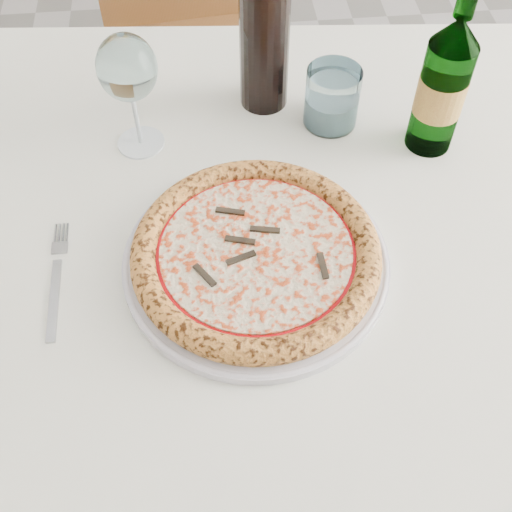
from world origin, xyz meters
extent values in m
cube|color=gray|center=(0.00, 0.00, -0.01)|extent=(5.00, 6.00, 0.02)
cube|color=brown|center=(0.00, 0.04, 0.73)|extent=(1.55, 0.98, 0.04)
cube|color=white|center=(0.00, 0.04, 0.75)|extent=(1.62, 1.04, 0.01)
cube|color=white|center=(0.00, 0.50, 0.64)|extent=(1.55, 0.01, 0.22)
cube|color=brown|center=(-0.06, 0.80, 0.45)|extent=(0.50, 0.50, 0.04)
cylinder|color=brown|center=(0.11, 1.01, 0.21)|extent=(0.04, 0.04, 0.43)
cylinder|color=brown|center=(0.16, 0.63, 0.21)|extent=(0.04, 0.04, 0.43)
cylinder|color=brown|center=(-0.27, 0.97, 0.21)|extent=(0.04, 0.04, 0.43)
cylinder|color=brown|center=(-0.22, 0.59, 0.21)|extent=(0.04, 0.04, 0.43)
cylinder|color=silver|center=(0.00, -0.06, 0.76)|extent=(0.35, 0.35, 0.01)
torus|color=silver|center=(0.00, -0.06, 0.77)|extent=(0.35, 0.35, 0.01)
cylinder|color=tan|center=(0.00, -0.06, 0.78)|extent=(0.32, 0.32, 0.01)
torus|color=#C27C33|center=(0.00, -0.06, 0.78)|extent=(0.33, 0.33, 0.03)
cylinder|color=#DC0002|center=(0.00, -0.06, 0.78)|extent=(0.27, 0.27, 0.00)
cylinder|color=beige|center=(0.00, -0.06, 0.79)|extent=(0.25, 0.25, 0.00)
cube|color=#30281B|center=(0.03, -0.06, 0.79)|extent=(0.04, 0.01, 0.00)
cube|color=#30281B|center=(0.02, -0.01, 0.79)|extent=(0.03, 0.04, 0.00)
cube|color=#30281B|center=(-0.04, 0.01, 0.79)|extent=(0.03, 0.04, 0.00)
cube|color=#30281B|center=(-0.04, -0.06, 0.79)|extent=(0.04, 0.01, 0.00)
cube|color=#30281B|center=(-0.03, -0.11, 0.79)|extent=(0.03, 0.04, 0.00)
cube|color=#30281B|center=(0.04, -0.12, 0.79)|extent=(0.03, 0.04, 0.00)
cube|color=gray|center=(-0.27, -0.08, 0.76)|extent=(0.01, 0.13, 0.00)
cube|color=gray|center=(-0.27, -0.01, 0.76)|extent=(0.02, 0.02, 0.00)
cylinder|color=gray|center=(-0.27, 0.02, 0.76)|extent=(0.00, 0.03, 0.00)
cylinder|color=gray|center=(-0.27, 0.02, 0.76)|extent=(0.00, 0.03, 0.00)
cylinder|color=gray|center=(-0.26, 0.02, 0.76)|extent=(0.00, 0.03, 0.00)
cylinder|color=gray|center=(-0.26, 0.02, 0.76)|extent=(0.00, 0.03, 0.00)
cylinder|color=silver|center=(-0.16, 0.20, 0.76)|extent=(0.07, 0.07, 0.00)
cylinder|color=silver|center=(-0.16, 0.20, 0.81)|extent=(0.01, 0.01, 0.10)
ellipsoid|color=silver|center=(-0.16, 0.20, 0.90)|extent=(0.09, 0.09, 0.10)
cylinder|color=silver|center=(0.14, 0.22, 0.80)|extent=(0.08, 0.08, 0.10)
cylinder|color=silver|center=(0.14, 0.22, 0.78)|extent=(0.08, 0.08, 0.05)
cylinder|color=#2B672A|center=(0.29, 0.15, 0.84)|extent=(0.07, 0.07, 0.17)
cone|color=#2B672A|center=(0.29, 0.15, 0.95)|extent=(0.07, 0.07, 0.04)
cylinder|color=#D6C753|center=(0.29, 0.15, 0.85)|extent=(0.07, 0.07, 0.06)
cylinder|color=black|center=(0.04, 0.28, 0.87)|extent=(0.08, 0.08, 0.22)
camera|label=1|loc=(-0.05, -0.56, 1.45)|focal=45.00mm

